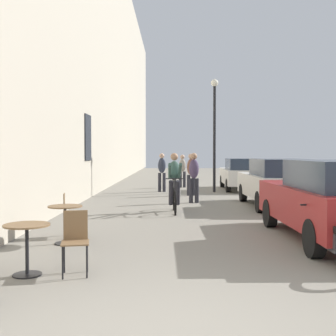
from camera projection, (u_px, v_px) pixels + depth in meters
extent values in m
cube|color=#B7AD99|center=(90.00, 29.00, 17.74)|extent=(0.50, 68.00, 13.69)
cube|color=black|center=(88.00, 138.00, 15.90)|extent=(0.04, 1.10, 1.70)
cylinder|color=black|center=(27.00, 275.00, 6.01)|extent=(0.40, 0.40, 0.02)
cylinder|color=black|center=(27.00, 250.00, 6.00)|extent=(0.05, 0.05, 0.67)
cylinder|color=brown|center=(27.00, 225.00, 5.98)|extent=(0.64, 0.64, 0.02)
cylinder|color=black|center=(87.00, 262.00, 5.86)|extent=(0.02, 0.02, 0.45)
cylinder|color=black|center=(63.00, 263.00, 5.81)|extent=(0.02, 0.02, 0.45)
cylinder|color=black|center=(87.00, 256.00, 6.18)|extent=(0.02, 0.02, 0.45)
cylinder|color=black|center=(64.00, 257.00, 6.13)|extent=(0.02, 0.02, 0.45)
cube|color=brown|center=(75.00, 243.00, 5.99)|extent=(0.44, 0.44, 0.02)
cube|color=brown|center=(76.00, 225.00, 6.16)|extent=(0.34, 0.08, 0.42)
cylinder|color=black|center=(65.00, 243.00, 8.10)|extent=(0.40, 0.40, 0.02)
cylinder|color=black|center=(65.00, 225.00, 8.08)|extent=(0.05, 0.05, 0.67)
cylinder|color=brown|center=(65.00, 206.00, 8.07)|extent=(0.64, 0.64, 0.02)
cylinder|color=black|center=(81.00, 224.00, 8.95)|extent=(0.02, 0.02, 0.45)
cylinder|color=black|center=(82.00, 227.00, 8.64)|extent=(0.02, 0.02, 0.45)
cylinder|color=black|center=(66.00, 225.00, 8.89)|extent=(0.02, 0.02, 0.45)
cylinder|color=black|center=(65.00, 227.00, 8.57)|extent=(0.02, 0.02, 0.45)
cube|color=brown|center=(73.00, 214.00, 8.75)|extent=(0.45, 0.45, 0.02)
cube|color=brown|center=(64.00, 204.00, 8.71)|extent=(0.09, 0.34, 0.42)
torus|color=black|center=(175.00, 203.00, 11.82)|extent=(0.07, 0.71, 0.71)
torus|color=black|center=(174.00, 199.00, 12.87)|extent=(0.07, 0.71, 0.71)
cylinder|color=black|center=(174.00, 190.00, 12.77)|extent=(0.04, 0.22, 0.58)
cylinder|color=black|center=(175.00, 180.00, 12.26)|extent=(0.06, 0.83, 0.14)
cylinder|color=black|center=(175.00, 191.00, 11.83)|extent=(0.04, 0.09, 0.67)
cylinder|color=black|center=(175.00, 199.00, 12.37)|extent=(0.07, 1.00, 0.12)
cylinder|color=black|center=(175.00, 179.00, 11.85)|extent=(0.52, 0.04, 0.03)
ellipsoid|color=black|center=(174.00, 179.00, 12.67)|extent=(0.12, 0.24, 0.06)
ellipsoid|color=#38564C|center=(174.00, 170.00, 12.58)|extent=(0.35, 0.36, 0.59)
sphere|color=#A57A5B|center=(174.00, 157.00, 12.52)|extent=(0.22, 0.22, 0.22)
cylinder|color=#26262D|center=(178.00, 193.00, 12.53)|extent=(0.14, 0.40, 0.75)
cylinder|color=#26262D|center=(171.00, 193.00, 12.52)|extent=(0.14, 0.40, 0.75)
cylinder|color=#38564C|center=(180.00, 171.00, 12.19)|extent=(0.13, 0.75, 0.48)
cylinder|color=#38564C|center=(170.00, 171.00, 12.19)|extent=(0.10, 0.75, 0.48)
cylinder|color=#26262D|center=(197.00, 191.00, 14.71)|extent=(0.14, 0.14, 0.84)
cylinder|color=#26262D|center=(191.00, 191.00, 14.68)|extent=(0.14, 0.14, 0.84)
ellipsoid|color=#4C3D5B|center=(194.00, 169.00, 14.67)|extent=(0.37, 0.28, 0.66)
sphere|color=#A57A5B|center=(194.00, 156.00, 14.65)|extent=(0.22, 0.22, 0.22)
cylinder|color=#26262D|center=(189.00, 185.00, 17.24)|extent=(0.14, 0.14, 0.82)
cylinder|color=#26262D|center=(194.00, 185.00, 17.22)|extent=(0.14, 0.14, 0.82)
ellipsoid|color=brown|center=(191.00, 167.00, 17.20)|extent=(0.36, 0.28, 0.65)
sphere|color=tan|center=(191.00, 156.00, 17.19)|extent=(0.22, 0.22, 0.22)
cylinder|color=#26262D|center=(164.00, 182.00, 18.89)|extent=(0.14, 0.14, 0.83)
cylinder|color=#26262D|center=(160.00, 182.00, 18.89)|extent=(0.14, 0.14, 0.83)
ellipsoid|color=#2D3342|center=(162.00, 165.00, 18.86)|extent=(0.34, 0.25, 0.66)
sphere|color=tan|center=(162.00, 156.00, 18.85)|extent=(0.22, 0.22, 0.22)
cylinder|color=#26262D|center=(184.00, 179.00, 21.25)|extent=(0.14, 0.14, 0.79)
cylinder|color=#26262D|center=(180.00, 179.00, 21.23)|extent=(0.14, 0.14, 0.79)
ellipsoid|color=#9E9384|center=(182.00, 165.00, 21.22)|extent=(0.36, 0.28, 0.62)
sphere|color=tan|center=(182.00, 157.00, 21.20)|extent=(0.22, 0.22, 0.22)
cylinder|color=black|center=(214.00, 139.00, 18.67)|extent=(0.12, 0.12, 4.60)
sphere|color=silver|center=(215.00, 83.00, 18.58)|extent=(0.32, 0.32, 0.32)
cube|color=maroon|center=(331.00, 205.00, 8.45)|extent=(1.91, 4.46, 0.72)
cylinder|color=black|center=(270.00, 213.00, 9.91)|extent=(0.22, 0.64, 0.64)
cylinder|color=black|center=(314.00, 238.00, 6.99)|extent=(0.22, 0.64, 0.64)
cube|color=beige|center=(276.00, 186.00, 13.68)|extent=(1.80, 4.30, 0.70)
cube|color=#283342|center=(280.00, 167.00, 13.14)|extent=(1.51, 2.33, 0.52)
cylinder|color=black|center=(243.00, 193.00, 15.11)|extent=(0.20, 0.62, 0.62)
cylinder|color=black|center=(289.00, 193.00, 15.10)|extent=(0.20, 0.62, 0.62)
cylinder|color=black|center=(260.00, 202.00, 12.28)|extent=(0.20, 0.62, 0.62)
cylinder|color=black|center=(317.00, 202.00, 12.27)|extent=(0.20, 0.62, 0.62)
cube|color=beige|center=(242.00, 176.00, 19.90)|extent=(1.79, 4.13, 0.67)
cube|color=#283342|center=(243.00, 164.00, 19.39)|extent=(1.47, 2.24, 0.49)
cylinder|color=black|center=(222.00, 181.00, 21.29)|extent=(0.20, 0.59, 0.59)
cylinder|color=black|center=(254.00, 181.00, 21.24)|extent=(0.20, 0.59, 0.59)
cylinder|color=black|center=(228.00, 186.00, 18.59)|extent=(0.20, 0.59, 0.59)
cylinder|color=black|center=(264.00, 186.00, 18.54)|extent=(0.20, 0.59, 0.59)
torus|color=black|center=(316.00, 236.00, 7.26)|extent=(0.10, 0.69, 0.69)
cube|color=#333338|center=(333.00, 239.00, 6.53)|extent=(0.25, 0.76, 0.28)
ellipsoid|color=#B7B7BC|center=(331.00, 224.00, 6.62)|extent=(0.29, 0.52, 0.24)
cylinder|color=black|center=(319.00, 205.00, 7.14)|extent=(0.62, 0.04, 0.03)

